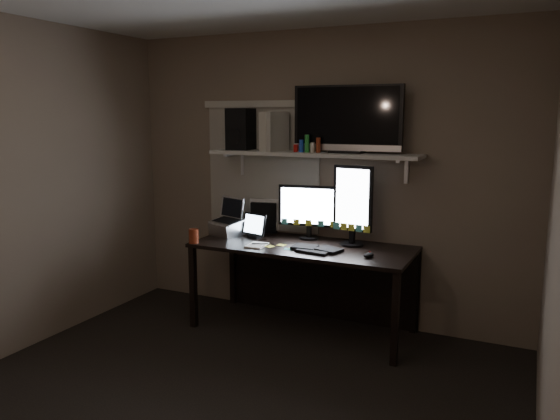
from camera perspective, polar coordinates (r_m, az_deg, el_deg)
The scene contains 20 objects.
floor at distance 3.58m, azimuth -7.16°, elevation -20.10°, with size 3.60×3.60×0.00m, color black.
back_wall at distance 4.75m, azimuth 4.20°, elevation 3.41°, with size 3.60×3.60×0.00m, color #6F5F50.
right_wall at distance 2.66m, azimuth 27.08°, elevation -2.85°, with size 3.60×3.60×0.00m, color #6F5F50.
window_blinds at distance 4.95m, azimuth -1.83°, elevation 4.29°, with size 1.10×0.02×1.10m, color #B4AFA2.
desk at distance 4.65m, azimuth 2.97°, elevation -5.47°, with size 1.80×0.75×0.73m.
wall_shelf at distance 4.56m, azimuth 3.44°, elevation 5.87°, with size 1.80×0.35×0.03m, color beige.
monitor_landscape at distance 4.67m, azimuth 3.07°, elevation -0.19°, with size 0.54×0.06×0.47m, color black.
monitor_portrait at distance 4.45m, azimuth 7.62°, elevation 0.51°, with size 0.33×0.06×0.67m, color black.
keyboard at distance 4.33m, azimuth 3.83°, elevation -4.06°, with size 0.41×0.16×0.02m, color black.
mouse at distance 4.16m, azimuth 9.25°, elevation -4.66°, with size 0.06×0.10×0.04m, color black.
notepad at distance 4.47m, azimuth -2.46°, elevation -3.68°, with size 0.14×0.20×0.01m, color silver.
tablet at distance 4.73m, azimuth -2.66°, elevation -1.64°, with size 0.25×0.10×0.22m, color black.
file_sorter at distance 4.96m, azimuth -1.66°, elevation -0.62°, with size 0.23×0.11×0.30m, color black.
laptop at distance 4.83m, azimuth -5.60°, elevation -0.81°, with size 0.29×0.23×0.32m, color silver.
cup at distance 4.60m, azimuth -9.01°, elevation -2.70°, with size 0.08×0.08×0.12m, color maroon.
sticky_notes at distance 4.47m, azimuth 0.25°, elevation -3.72°, with size 0.28×0.20×0.00m, color #D1D239, non-canonical shape.
tv at distance 4.48m, azimuth 7.06°, elevation 9.39°, with size 0.90×0.16×0.54m, color black.
game_console at distance 4.68m, azimuth -0.61°, elevation 8.20°, with size 0.09×0.28×0.33m, color #B8B4A6.
speaker at distance 4.88m, azimuth -4.10°, elevation 8.43°, with size 0.20×0.24×0.36m, color black.
bottles at distance 4.52m, azimuth 2.83°, elevation 6.97°, with size 0.23×0.05×0.15m, color #A50F0C, non-canonical shape.
Camera 1 is at (1.69, -2.60, 1.79)m, focal length 35.00 mm.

